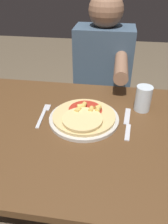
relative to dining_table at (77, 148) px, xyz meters
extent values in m
cube|color=brown|center=(0.00, 0.00, 0.10)|extent=(1.29, 0.77, 0.03)
cylinder|color=beige|center=(0.02, 0.05, 0.12)|extent=(0.29, 0.29, 0.01)
cylinder|color=#DBBC7A|center=(0.02, 0.05, 0.13)|extent=(0.26, 0.26, 0.01)
cylinder|color=#B22D1E|center=(0.02, 0.09, 0.14)|extent=(0.14, 0.14, 0.00)
cylinder|color=#E8C881|center=(0.02, 0.01, 0.15)|extent=(0.16, 0.16, 0.01)
cylinder|color=#E5BC5B|center=(0.00, 0.10, 0.15)|extent=(0.04, 0.03, 0.02)
cylinder|color=#E5BC5B|center=(-0.01, 0.07, 0.15)|extent=(0.03, 0.03, 0.02)
cylinder|color=#E5BC5B|center=(0.08, 0.08, 0.15)|extent=(0.02, 0.03, 0.02)
cylinder|color=#E5BC5B|center=(0.07, 0.10, 0.15)|extent=(0.03, 0.03, 0.02)
cylinder|color=#E5BC5B|center=(0.05, 0.08, 0.15)|extent=(0.02, 0.03, 0.02)
cylinder|color=#E5BC5B|center=(0.01, 0.11, 0.15)|extent=(0.02, 0.03, 0.02)
cube|color=silver|center=(-0.16, 0.03, 0.12)|extent=(0.02, 0.13, 0.00)
cube|color=silver|center=(-0.16, 0.12, 0.12)|extent=(0.03, 0.05, 0.00)
cube|color=silver|center=(0.20, -0.01, 0.12)|extent=(0.03, 0.10, 0.00)
cube|color=silver|center=(0.20, 0.10, 0.12)|extent=(0.03, 0.12, 0.00)
cylinder|color=silver|center=(0.26, 0.17, 0.17)|extent=(0.07, 0.07, 0.11)
cylinder|color=#2D2D38|center=(-0.03, 0.66, -0.40)|extent=(0.11, 0.11, 0.49)
cylinder|color=#2D2D38|center=(0.14, 0.66, -0.40)|extent=(0.11, 0.11, 0.49)
cube|color=#3D5166|center=(0.06, 0.66, 0.10)|extent=(0.36, 0.22, 0.51)
sphere|color=#8E664C|center=(0.06, 0.66, 0.45)|extent=(0.20, 0.20, 0.20)
cylinder|color=#8E664C|center=(0.16, 0.40, 0.22)|extent=(0.07, 0.30, 0.07)
camera|label=1|loc=(0.13, -0.68, 0.65)|focal=35.00mm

